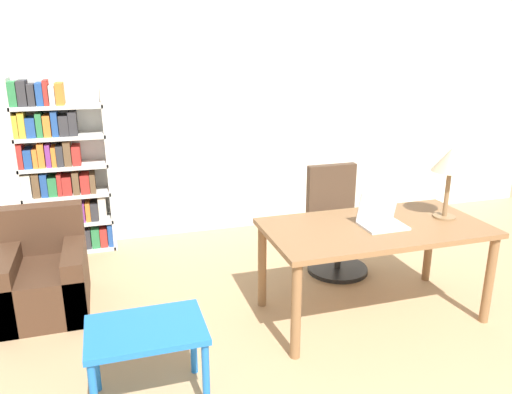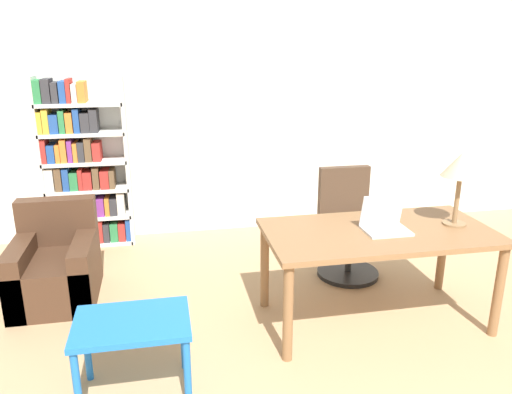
{
  "view_description": "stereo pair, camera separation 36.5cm",
  "coord_description": "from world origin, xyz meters",
  "px_view_note": "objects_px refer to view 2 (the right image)",
  "views": [
    {
      "loc": [
        -1.35,
        -0.83,
        2.09
      ],
      "look_at": [
        -0.33,
        2.51,
        1.0
      ],
      "focal_mm": 35.0,
      "sensor_mm": 36.0,
      "label": 1
    },
    {
      "loc": [
        -1.0,
        -0.92,
        2.09
      ],
      "look_at": [
        -0.33,
        2.51,
        1.0
      ],
      "focal_mm": 35.0,
      "sensor_mm": 36.0,
      "label": 2
    }
  ],
  "objects_px": {
    "table_lamp": "(461,167)",
    "armchair": "(56,269)",
    "desk": "(378,241)",
    "bookshelf": "(82,173)",
    "side_table_blue": "(133,332)",
    "laptop": "(385,223)",
    "office_chair": "(347,228)"
  },
  "relations": [
    {
      "from": "laptop",
      "to": "armchair",
      "type": "height_order",
      "value": "laptop"
    },
    {
      "from": "office_chair",
      "to": "laptop",
      "type": "bearing_deg",
      "value": -93.85
    },
    {
      "from": "desk",
      "to": "bookshelf",
      "type": "distance_m",
      "value": 3.13
    },
    {
      "from": "desk",
      "to": "armchair",
      "type": "xyz_separation_m",
      "value": [
        -2.48,
        0.85,
        -0.39
      ]
    },
    {
      "from": "table_lamp",
      "to": "office_chair",
      "type": "height_order",
      "value": "table_lamp"
    },
    {
      "from": "laptop",
      "to": "office_chair",
      "type": "xyz_separation_m",
      "value": [
        0.06,
        0.86,
        -0.37
      ]
    },
    {
      "from": "bookshelf",
      "to": "office_chair",
      "type": "bearing_deg",
      "value": -25.66
    },
    {
      "from": "laptop",
      "to": "armchair",
      "type": "bearing_deg",
      "value": 161.27
    },
    {
      "from": "laptop",
      "to": "desk",
      "type": "bearing_deg",
      "value": 167.02
    },
    {
      "from": "desk",
      "to": "bookshelf",
      "type": "bearing_deg",
      "value": 139.46
    },
    {
      "from": "armchair",
      "to": "side_table_blue",
      "type": "bearing_deg",
      "value": -63.37
    },
    {
      "from": "desk",
      "to": "laptop",
      "type": "height_order",
      "value": "laptop"
    },
    {
      "from": "armchair",
      "to": "bookshelf",
      "type": "bearing_deg",
      "value": 84.91
    },
    {
      "from": "laptop",
      "to": "side_table_blue",
      "type": "height_order",
      "value": "laptop"
    },
    {
      "from": "table_lamp",
      "to": "side_table_blue",
      "type": "distance_m",
      "value": 2.58
    },
    {
      "from": "table_lamp",
      "to": "bookshelf",
      "type": "bearing_deg",
      "value": 145.82
    },
    {
      "from": "table_lamp",
      "to": "bookshelf",
      "type": "height_order",
      "value": "bookshelf"
    },
    {
      "from": "desk",
      "to": "armchair",
      "type": "height_order",
      "value": "armchair"
    },
    {
      "from": "side_table_blue",
      "to": "armchair",
      "type": "height_order",
      "value": "armchair"
    },
    {
      "from": "side_table_blue",
      "to": "armchair",
      "type": "bearing_deg",
      "value": 116.63
    },
    {
      "from": "armchair",
      "to": "table_lamp",
      "type": "bearing_deg",
      "value": -15.25
    },
    {
      "from": "desk",
      "to": "table_lamp",
      "type": "bearing_deg",
      "value": 0.11
    },
    {
      "from": "side_table_blue",
      "to": "armchair",
      "type": "relative_size",
      "value": 0.85
    },
    {
      "from": "office_chair",
      "to": "armchair",
      "type": "relative_size",
      "value": 1.24
    },
    {
      "from": "desk",
      "to": "side_table_blue",
      "type": "relative_size",
      "value": 2.49
    },
    {
      "from": "table_lamp",
      "to": "side_table_blue",
      "type": "relative_size",
      "value": 0.83
    },
    {
      "from": "office_chair",
      "to": "armchair",
      "type": "distance_m",
      "value": 2.58
    },
    {
      "from": "bookshelf",
      "to": "table_lamp",
      "type": "bearing_deg",
      "value": -34.18
    },
    {
      "from": "desk",
      "to": "bookshelf",
      "type": "relative_size",
      "value": 0.96
    },
    {
      "from": "table_lamp",
      "to": "armchair",
      "type": "height_order",
      "value": "table_lamp"
    },
    {
      "from": "armchair",
      "to": "bookshelf",
      "type": "distance_m",
      "value": 1.3
    },
    {
      "from": "desk",
      "to": "table_lamp",
      "type": "distance_m",
      "value": 0.82
    }
  ]
}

